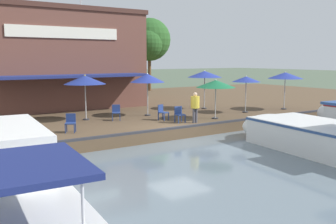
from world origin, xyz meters
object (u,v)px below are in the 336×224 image
Objects in this scene: patio_umbrella_back_row at (246,79)px; person_at_quay_edge at (195,104)px; cafe_chair_far_corner_seat at (116,112)px; cafe_chair_under_first_umbrella at (71,122)px; patio_umbrella_near_quay_edge at (216,84)px; cafe_chair_back_row_seat at (162,111)px; cafe_chair_beside_entrance at (179,114)px; patio_umbrella_mid_patio_right at (147,78)px; motorboat_distant_upstream at (315,135)px; patio_umbrella_far_corner at (285,75)px; tree_downstream_bank at (149,41)px; waterfront_restaurant at (44,59)px; patio_umbrella_mid_patio_left at (205,74)px; patio_umbrella_by_entrance at (85,80)px.

person_at_quay_edge is (1.38, -5.02, -1.08)m from patio_umbrella_back_row.
cafe_chair_far_corner_seat is 1.00× the size of cafe_chair_under_first_umbrella.
cafe_chair_back_row_seat is at bearing -114.25° from patio_umbrella_near_quay_edge.
cafe_chair_beside_entrance is 0.53× the size of person_at_quay_edge.
patio_umbrella_mid_patio_right reaches higher than motorboat_distant_upstream.
patio_umbrella_near_quay_edge is 3.35m from cafe_chair_back_row_seat.
motorboat_distant_upstream is (9.41, 2.82, -2.09)m from patio_umbrella_mid_patio_right.
cafe_chair_beside_entrance is at bearing -86.64° from patio_umbrella_far_corner.
patio_umbrella_far_corner is 11.67m from cafe_chair_far_corner_seat.
patio_umbrella_near_quay_edge is at bearing -19.21° from tree_downstream_bank.
cafe_chair_beside_entrance is at bearing 17.03° from waterfront_restaurant.
cafe_chair_under_first_umbrella is (3.10, -10.27, -1.85)m from patio_umbrella_mid_patio_left.
patio_umbrella_mid_patio_left reaches higher than cafe_chair_under_first_umbrella.
tree_downstream_bank reaches higher than cafe_chair_beside_entrance.
patio_umbrella_near_quay_edge is (12.04, 6.09, -1.38)m from waterfront_restaurant.
cafe_chair_under_first_umbrella is at bearing -129.64° from motorboat_distant_upstream.
cafe_chair_beside_entrance is at bearing -51.51° from patio_umbrella_mid_patio_left.
cafe_chair_far_corner_seat is 4.38m from person_at_quay_edge.
tree_downstream_bank is at bearing 151.88° from cafe_chair_back_row_seat.
patio_umbrella_back_row is (-0.90, 3.23, 0.12)m from patio_umbrella_near_quay_edge.
patio_umbrella_by_entrance is 1.08× the size of patio_umbrella_back_row.
patio_umbrella_mid_patio_left is 3.04× the size of cafe_chair_far_corner_seat.
motorboat_distant_upstream is (6.88, -6.24, -2.12)m from patio_umbrella_far_corner.
patio_umbrella_mid_patio_left is at bearing 44.78° from waterfront_restaurant.
motorboat_distant_upstream is 25.78m from tree_downstream_bank.
patio_umbrella_far_corner is 9.08m from cafe_chair_beside_entrance.
patio_umbrella_back_row is (2.21, 5.81, -0.14)m from patio_umbrella_mid_patio_right.
cafe_chair_far_corner_seat is 1.00× the size of cafe_chair_back_row_seat.
cafe_chair_back_row_seat is at bearing -158.48° from motorboat_distant_upstream.
patio_umbrella_mid_patio_right is at bearing -105.61° from patio_umbrella_far_corner.
patio_umbrella_near_quay_edge is at bearing 62.28° from cafe_chair_far_corner_seat.
waterfront_restaurant reaches higher than motorboat_distant_upstream.
patio_umbrella_far_corner is 2.95× the size of cafe_chair_under_first_umbrella.
patio_umbrella_by_entrance is 2.92× the size of cafe_chair_beside_entrance.
patio_umbrella_far_corner is 1.55× the size of person_at_quay_edge.
patio_umbrella_mid_patio_right is 0.97× the size of patio_umbrella_mid_patio_left.
waterfront_restaurant reaches higher than patio_umbrella_mid_patio_left.
patio_umbrella_far_corner reaches higher than cafe_chair_under_first_umbrella.
cafe_chair_under_first_umbrella is (-0.55, -5.68, 0.00)m from cafe_chair_beside_entrance.
waterfront_restaurant is 5.33× the size of patio_umbrella_near_quay_edge.
waterfront_restaurant reaches higher than person_at_quay_edge.
cafe_chair_back_row_seat is (10.81, 3.36, -2.87)m from waterfront_restaurant.
patio_umbrella_near_quay_edge is at bearing 60.27° from patio_umbrella_by_entrance.
waterfront_restaurant is 13.44m from person_at_quay_edge.
patio_umbrella_mid_patio_left reaches higher than cafe_chair_far_corner_seat.
cafe_chair_under_first_umbrella is (0.29, -11.32, -1.60)m from patio_umbrella_back_row.
patio_umbrella_back_row is at bearing 78.40° from cafe_chair_far_corner_seat.
patio_umbrella_mid_patio_right is at bearing -167.53° from person_at_quay_edge.
cafe_chair_far_corner_seat and cafe_chair_beside_entrance have the same top height.
tree_downstream_bank reaches higher than patio_umbrella_near_quay_edge.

